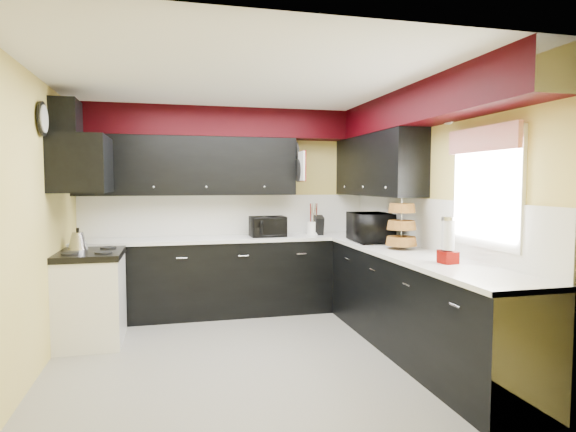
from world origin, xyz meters
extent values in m
plane|color=gray|center=(0.00, 0.00, 0.00)|extent=(3.60, 3.60, 0.00)
cube|color=#E0C666|center=(0.00, 1.80, 1.25)|extent=(3.60, 0.06, 2.50)
cube|color=#E0C666|center=(1.80, 0.00, 1.25)|extent=(0.06, 3.60, 2.50)
cube|color=#E0C666|center=(-1.80, 0.00, 1.25)|extent=(0.06, 3.60, 2.50)
cube|color=white|center=(0.00, 0.00, 2.50)|extent=(3.60, 3.60, 0.06)
cube|color=black|center=(0.00, 1.50, 0.45)|extent=(3.60, 0.60, 0.90)
cube|color=black|center=(1.50, -0.30, 0.45)|extent=(0.60, 3.00, 0.90)
cube|color=white|center=(0.00, 1.50, 0.92)|extent=(3.62, 0.64, 0.04)
cube|color=white|center=(1.50, -0.30, 0.92)|extent=(0.64, 3.02, 0.04)
cube|color=white|center=(0.00, 1.79, 1.19)|extent=(3.60, 0.02, 0.50)
cube|color=white|center=(1.79, 0.00, 1.19)|extent=(0.02, 3.60, 0.50)
cube|color=black|center=(-0.50, 1.62, 1.80)|extent=(2.60, 0.35, 0.70)
cube|color=black|center=(1.62, 0.90, 1.80)|extent=(0.35, 1.80, 0.70)
cube|color=black|center=(0.00, 1.62, 2.33)|extent=(3.60, 0.36, 0.35)
cube|color=black|center=(1.62, -0.18, 2.33)|extent=(0.36, 3.24, 0.35)
cube|color=white|center=(-1.50, 0.75, 0.43)|extent=(0.60, 0.75, 0.86)
cube|color=black|center=(-1.50, 0.75, 0.89)|extent=(0.62, 0.77, 0.06)
cube|color=black|center=(-1.55, 0.75, 1.78)|extent=(0.50, 0.78, 0.55)
cube|color=black|center=(-1.68, 0.75, 2.20)|extent=(0.24, 0.40, 0.40)
cube|color=red|center=(1.73, -0.90, 1.95)|extent=(0.04, 0.88, 0.20)
cube|color=white|center=(0.83, 1.30, 1.80)|extent=(0.03, 0.26, 0.35)
imported|color=black|center=(0.44, 1.45, 1.06)|extent=(0.43, 0.36, 0.25)
imported|color=black|center=(1.46, 0.67, 1.10)|extent=(0.43, 0.60, 0.32)
cylinder|color=white|center=(1.04, 1.49, 1.02)|extent=(0.19, 0.19, 0.17)
cube|color=black|center=(1.10, 1.46, 1.06)|extent=(0.12, 0.16, 0.24)
camera|label=1|loc=(-0.71, -4.31, 1.60)|focal=30.00mm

